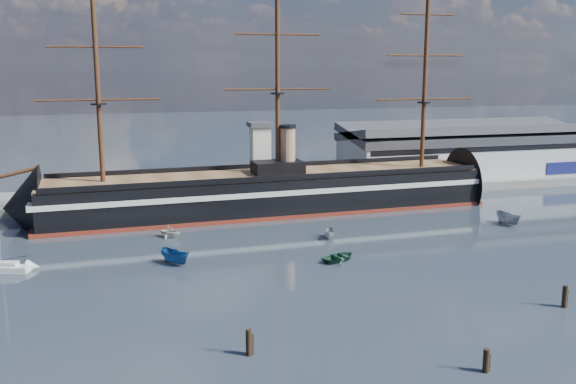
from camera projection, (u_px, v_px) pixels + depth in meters
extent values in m
plane|color=#2C3944|center=(288.00, 237.00, 111.15)|extent=(600.00, 600.00, 0.00)
cube|color=slate|center=(287.00, 194.00, 147.78)|extent=(180.00, 18.00, 2.00)
cube|color=#B7BABC|center=(464.00, 154.00, 162.94)|extent=(62.00, 20.00, 10.00)
cube|color=#3F4247|center=(466.00, 132.00, 161.84)|extent=(63.00, 21.00, 2.00)
cube|color=silver|center=(260.00, 158.00, 141.33)|extent=(4.00, 4.00, 14.00)
cube|color=#3F4247|center=(260.00, 124.00, 139.86)|extent=(5.00, 5.00, 1.00)
cube|color=black|center=(268.00, 192.00, 129.65)|extent=(88.50, 19.02, 7.00)
cube|color=silver|center=(268.00, 186.00, 129.42)|extent=(90.51, 19.33, 1.00)
cube|color=maroon|center=(268.00, 210.00, 130.37)|extent=(90.50, 19.29, 0.90)
cone|color=black|center=(22.00, 207.00, 117.36)|extent=(14.53, 16.15, 15.68)
cone|color=black|center=(472.00, 182.00, 142.07)|extent=(11.53, 16.05, 15.68)
cube|color=brown|center=(268.00, 175.00, 128.95)|extent=(88.45, 17.74, 0.40)
cube|color=black|center=(278.00, 167.00, 129.20)|extent=(10.20, 6.34, 2.50)
cylinder|color=tan|center=(287.00, 150.00, 129.05)|extent=(3.20, 3.20, 9.00)
cylinder|color=#381E0F|center=(97.00, 79.00, 116.68)|extent=(0.90, 0.90, 38.00)
cylinder|color=#381E0F|center=(277.00, 67.00, 125.32)|extent=(0.90, 0.90, 42.00)
cylinder|color=#381E0F|center=(425.00, 82.00, 134.41)|extent=(0.90, 0.90, 36.00)
cube|color=silver|center=(5.00, 269.00, 92.39)|extent=(7.05, 4.04, 0.90)
cube|color=silver|center=(5.00, 264.00, 92.25)|extent=(3.88, 2.52, 0.72)
imported|color=#1B4C87|center=(175.00, 264.00, 96.11)|extent=(7.16, 5.94, 2.76)
imported|color=#204D38|center=(340.00, 261.00, 97.77)|extent=(2.94, 3.92, 1.70)
imported|color=gray|center=(330.00, 239.00, 110.12)|extent=(5.29, 3.68, 1.99)
imported|color=beige|center=(170.00, 237.00, 110.89)|extent=(6.58, 7.05, 2.47)
imported|color=gray|center=(508.00, 224.00, 119.91)|extent=(7.37, 3.42, 2.84)
cylinder|color=black|center=(249.00, 355.00, 66.01)|extent=(0.64, 0.64, 3.54)
cylinder|color=black|center=(485.00, 372.00, 62.38)|extent=(0.64, 0.64, 3.10)
cylinder|color=black|center=(564.00, 307.00, 79.03)|extent=(0.64, 0.64, 3.50)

